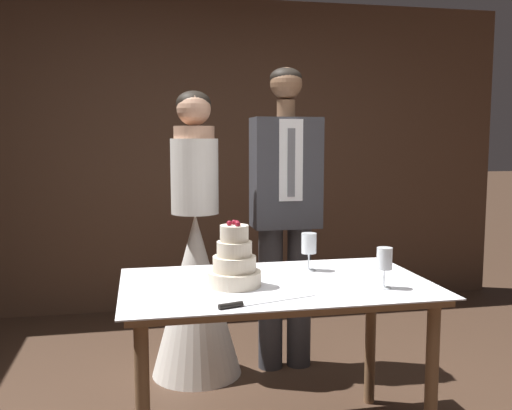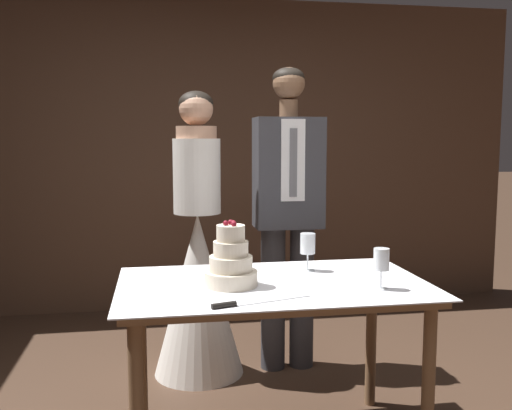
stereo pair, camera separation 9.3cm
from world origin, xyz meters
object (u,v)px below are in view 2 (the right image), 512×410
at_px(groom, 288,206).
at_px(tiered_cake, 231,263).
at_px(wine_glass_near, 308,245).
at_px(cake_table, 273,302).
at_px(bride, 198,273).
at_px(wine_glass_middle, 381,261).
at_px(cake_knife, 243,303).

bearing_deg(groom, tiered_cake, -116.86).
bearing_deg(wine_glass_near, cake_table, -136.91).
bearing_deg(bride, wine_glass_middle, -56.90).
relative_size(cake_knife, wine_glass_middle, 2.36).
relative_size(tiered_cake, wine_glass_near, 1.58).
distance_m(cake_table, bride, 0.95).
height_order(cake_table, wine_glass_near, wine_glass_near).
height_order(cake_table, groom, groom).
bearing_deg(wine_glass_near, cake_knife, -127.24).
distance_m(wine_glass_near, wine_glass_middle, 0.45).
bearing_deg(cake_knife, tiered_cake, 75.57).
bearing_deg(wine_glass_middle, tiered_cake, 165.49).
bearing_deg(cake_table, tiered_cake, -172.97).
xyz_separation_m(tiered_cake, bride, (-0.08, 0.93, -0.26)).
distance_m(cake_table, wine_glass_near, 0.37).
relative_size(cake_table, tiered_cake, 4.74).
bearing_deg(wine_glass_middle, bride, 123.10).
bearing_deg(wine_glass_near, groom, 84.91).
height_order(wine_glass_near, groom, groom).
distance_m(wine_glass_near, groom, 0.72).
bearing_deg(cake_table, bride, 106.96).
bearing_deg(groom, wine_glass_near, -95.09).
bearing_deg(bride, groom, -0.06).
height_order(wine_glass_near, bride, bride).
relative_size(tiered_cake, bride, 0.17).
xyz_separation_m(tiered_cake, cake_knife, (0.01, -0.30, -0.09)).
bearing_deg(cake_knife, wine_glass_middle, -3.77).
bearing_deg(wine_glass_near, bride, 124.75).
distance_m(wine_glass_near, bride, 0.90).
bearing_deg(cake_knife, wine_glass_near, 36.53).
bearing_deg(tiered_cake, wine_glass_middle, -14.51).
height_order(cake_table, tiered_cake, tiered_cake).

